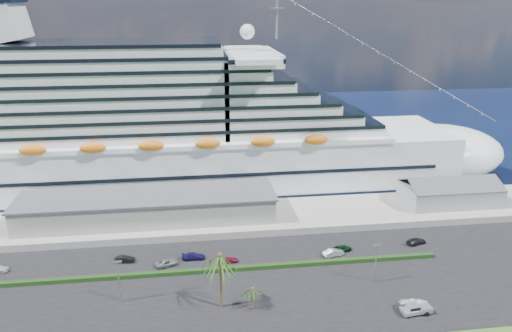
{
  "coord_description": "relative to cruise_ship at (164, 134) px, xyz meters",
  "views": [
    {
      "loc": [
        -14.01,
        -72.67,
        52.48
      ],
      "look_at": [
        -0.2,
        30.0,
        17.55
      ],
      "focal_mm": 35.0,
      "sensor_mm": 36.0,
      "label": 1
    }
  ],
  "objects": [
    {
      "name": "ground",
      "position": [
        21.53,
        -64.0,
        -16.69
      ],
      "size": [
        420.0,
        420.0,
        0.0
      ],
      "primitive_type": "plane",
      "color": "#214316",
      "rests_on": "ground"
    },
    {
      "name": "asphalt_lot",
      "position": [
        21.53,
        -53.0,
        -16.63
      ],
      "size": [
        140.0,
        38.0,
        0.12
      ],
      "primitive_type": "cube",
      "color": "black",
      "rests_on": "ground"
    },
    {
      "name": "wharf",
      "position": [
        21.53,
        -24.0,
        -15.79
      ],
      "size": [
        240.0,
        20.0,
        1.8
      ],
      "primitive_type": "cube",
      "color": "gray",
      "rests_on": "ground"
    },
    {
      "name": "water",
      "position": [
        21.53,
        66.0,
        -16.68
      ],
      "size": [
        420.0,
        160.0,
        0.02
      ],
      "primitive_type": "cube",
      "color": "black",
      "rests_on": "ground"
    },
    {
      "name": "cruise_ship",
      "position": [
        0.0,
        0.0,
        0.0
      ],
      "size": [
        191.0,
        38.0,
        54.0
      ],
      "color": "silver",
      "rests_on": "ground"
    },
    {
      "name": "terminal_building",
      "position": [
        -3.47,
        -24.0,
        -11.68
      ],
      "size": [
        61.0,
        15.0,
        6.3
      ],
      "color": "gray",
      "rests_on": "wharf"
    },
    {
      "name": "port_shed",
      "position": [
        73.53,
        -24.0,
        -12.3
      ],
      "size": [
        24.0,
        12.31,
        7.37
      ],
      "color": "gray",
      "rests_on": "wharf"
    },
    {
      "name": "hedge",
      "position": [
        13.53,
        -48.0,
        -16.12
      ],
      "size": [
        88.0,
        1.1,
        0.9
      ],
      "primitive_type": "cube",
      "color": "black",
      "rests_on": "asphalt_lot"
    },
    {
      "name": "lamp_post_left",
      "position": [
        -6.47,
        -56.0,
        -11.35
      ],
      "size": [
        1.6,
        0.35,
        8.27
      ],
      "color": "gray",
      "rests_on": "asphalt_lot"
    },
    {
      "name": "lamp_post_right",
      "position": [
        41.53,
        -56.0,
        -11.35
      ],
      "size": [
        1.6,
        0.35,
        8.27
      ],
      "color": "gray",
      "rests_on": "asphalt_lot"
    },
    {
      "name": "palm_tall",
      "position": [
        11.53,
        -60.0,
        -7.49
      ],
      "size": [
        8.82,
        8.82,
        11.13
      ],
      "color": "#47301E",
      "rests_on": "ground"
    },
    {
      "name": "palm_short",
      "position": [
        17.03,
        -61.5,
        -13.03
      ],
      "size": [
        3.53,
        3.53,
        4.56
      ],
      "color": "#47301E",
      "rests_on": "ground"
    },
    {
      "name": "parked_car_1",
      "position": [
        -7.4,
        -41.55,
        -15.89
      ],
      "size": [
        4.27,
        1.76,
        1.37
      ],
      "primitive_type": "imported",
      "rotation": [
        0.0,
        0.0,
        1.5
      ],
      "color": "black",
      "rests_on": "asphalt_lot"
    },
    {
      "name": "parked_car_2",
      "position": [
        1.41,
        -44.2,
        -15.92
      ],
      "size": [
        5.17,
        3.74,
        1.31
      ],
      "primitive_type": "imported",
      "rotation": [
        0.0,
        0.0,
        1.95
      ],
      "color": "gray",
      "rests_on": "asphalt_lot"
    },
    {
      "name": "parked_car_3",
      "position": [
        6.91,
        -42.18,
        -15.87
      ],
      "size": [
        4.9,
        2.1,
        1.41
      ],
      "primitive_type": "imported",
      "rotation": [
        0.0,
        0.0,
        1.54
      ],
      "color": "#1B1750",
      "rests_on": "asphalt_lot"
    },
    {
      "name": "parked_car_4",
      "position": [
        14.28,
        -44.63,
        -15.96
      ],
      "size": [
        3.78,
        2.04,
        1.22
      ],
      "primitive_type": "imported",
      "rotation": [
        0.0,
        0.0,
        1.74
      ],
      "color": "maroon",
      "rests_on": "asphalt_lot"
    },
    {
      "name": "parked_car_5",
      "position": [
        36.64,
        -44.69,
        -15.82
      ],
      "size": [
        4.83,
        2.71,
        1.51
      ],
      "primitive_type": "imported",
      "rotation": [
        0.0,
        0.0,
        1.83
      ],
      "color": "#AEB1B6",
      "rests_on": "asphalt_lot"
    },
    {
      "name": "parked_car_6",
      "position": [
        38.94,
        -42.99,
        -15.92
      ],
      "size": [
        5.16,
        3.68,
        1.31
      ],
      "primitive_type": "imported",
      "rotation": [
        0.0,
        0.0,
        1.93
      ],
      "color": "black",
      "rests_on": "asphalt_lot"
    },
    {
      "name": "parked_car_7",
      "position": [
        56.55,
        -41.91,
        -15.89
      ],
      "size": [
        5.1,
        3.27,
        1.38
      ],
      "primitive_type": "imported",
      "rotation": [
        0.0,
        0.0,
        1.88
      ],
      "color": "black",
      "rests_on": "asphalt_lot"
    },
    {
      "name": "pickup_truck",
      "position": [
        45.05,
        -66.75,
        -15.53
      ],
      "size": [
        5.57,
        2.53,
        1.9
      ],
      "color": "black",
      "rests_on": "asphalt_lot"
    },
    {
      "name": "boat_trailer",
      "position": [
        45.35,
        -65.35,
        -15.43
      ],
      "size": [
        6.02,
        3.87,
        1.73
      ],
      "color": "gray",
      "rests_on": "asphalt_lot"
    }
  ]
}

